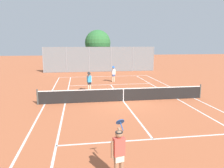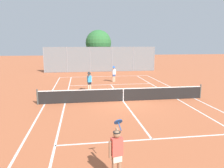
{
  "view_description": "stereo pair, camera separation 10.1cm",
  "coord_description": "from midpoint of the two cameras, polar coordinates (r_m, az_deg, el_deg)",
  "views": [
    {
      "loc": [
        -3.13,
        -14.95,
        4.16
      ],
      "look_at": [
        -0.6,
        1.5,
        1.0
      ],
      "focal_mm": 35.0,
      "sensor_mm": 36.0,
      "label": 1
    },
    {
      "loc": [
        -3.03,
        -14.97,
        4.16
      ],
      "look_at": [
        -0.6,
        1.5,
        1.0
      ],
      "focal_mm": 35.0,
      "sensor_mm": 36.0,
      "label": 2
    }
  ],
  "objects": [
    {
      "name": "ground_plane",
      "position": [
        15.83,
        2.8,
        -4.5
      ],
      "size": [
        120.0,
        120.0,
        0.0
      ],
      "primitive_type": "plane",
      "color": "#B25B38"
    },
    {
      "name": "court_line_markings",
      "position": [
        15.83,
        2.8,
        -4.49
      ],
      "size": [
        11.1,
        23.9,
        0.01
      ],
      "color": "silver",
      "rests_on": "ground"
    },
    {
      "name": "tennis_net",
      "position": [
        15.7,
        2.82,
        -2.71
      ],
      "size": [
        12.0,
        0.1,
        1.07
      ],
      "color": "#474C47",
      "rests_on": "ground"
    },
    {
      "name": "player_near_side",
      "position": [
        6.88,
        1.34,
        -17.24
      ],
      "size": [
        0.55,
        0.83,
        1.77
      ],
      "color": "#936B4C",
      "rests_on": "ground"
    },
    {
      "name": "player_far_left",
      "position": [
        18.84,
        -6.11,
        0.8
      ],
      "size": [
        0.44,
        0.89,
        1.77
      ],
      "color": "beige",
      "rests_on": "ground"
    },
    {
      "name": "player_far_right",
      "position": [
        23.37,
        0.26,
        2.79
      ],
      "size": [
        0.5,
        0.86,
        1.77
      ],
      "color": "beige",
      "rests_on": "ground"
    },
    {
      "name": "loose_tennis_ball_0",
      "position": [
        22.13,
        4.21,
        -0.03
      ],
      "size": [
        0.07,
        0.07,
        0.07
      ],
      "primitive_type": "sphere",
      "color": "#D1DB33",
      "rests_on": "ground"
    },
    {
      "name": "loose_tennis_ball_1",
      "position": [
        16.26,
        5.75,
        -4.01
      ],
      "size": [
        0.07,
        0.07,
        0.07
      ],
      "primitive_type": "sphere",
      "color": "#D1DB33",
      "rests_on": "ground"
    },
    {
      "name": "back_fence",
      "position": [
        31.7,
        -3.16,
        6.45
      ],
      "size": [
        16.1,
        0.08,
        3.6
      ],
      "color": "gray",
      "rests_on": "ground"
    },
    {
      "name": "tree_behind_left",
      "position": [
        34.26,
        -3.69,
        10.53
      ],
      "size": [
        3.93,
        3.93,
        6.1
      ],
      "color": "brown",
      "rests_on": "ground"
    }
  ]
}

